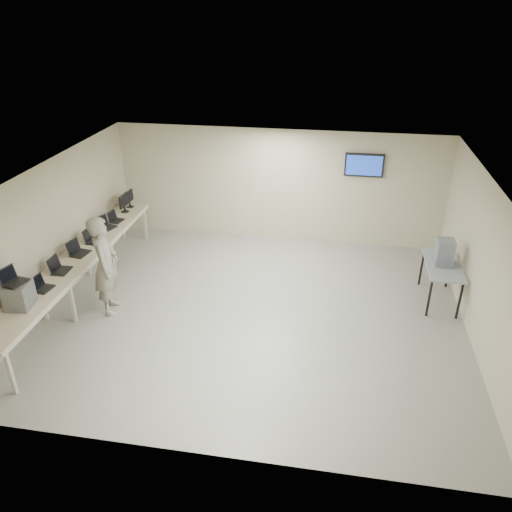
% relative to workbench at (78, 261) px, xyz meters
% --- Properties ---
extents(room, '(8.01, 7.01, 2.81)m').
position_rel_workbench_xyz_m(room, '(3.62, 0.06, 0.58)').
color(room, gray).
rests_on(room, ground).
extents(workbench, '(0.76, 6.00, 0.90)m').
position_rel_workbench_xyz_m(workbench, '(0.00, 0.00, 0.00)').
color(workbench, beige).
rests_on(workbench, ground).
extents(equipment_box, '(0.43, 0.47, 0.45)m').
position_rel_workbench_xyz_m(equipment_box, '(-0.06, -1.80, 0.30)').
color(equipment_box, gray).
rests_on(equipment_box, workbench).
extents(laptop_on_box, '(0.37, 0.41, 0.28)m').
position_rel_workbench_xyz_m(laptop_on_box, '(-0.12, -1.80, 0.59)').
color(laptop_on_box, black).
rests_on(laptop_on_box, equipment_box).
extents(laptop_0, '(0.31, 0.36, 0.26)m').
position_rel_workbench_xyz_m(laptop_0, '(-0.04, -1.23, 0.14)').
color(laptop_0, black).
rests_on(laptop_0, workbench).
extents(laptop_1, '(0.32, 0.39, 0.30)m').
position_rel_workbench_xyz_m(laptop_1, '(-0.07, -0.57, 0.15)').
color(laptop_1, black).
rests_on(laptop_1, workbench).
extents(laptop_2, '(0.37, 0.42, 0.30)m').
position_rel_workbench_xyz_m(laptop_2, '(-0.07, 0.16, 0.15)').
color(laptop_2, black).
rests_on(laptop_2, workbench).
extents(laptop_3, '(0.33, 0.39, 0.29)m').
position_rel_workbench_xyz_m(laptop_3, '(-0.03, 0.75, 0.15)').
color(laptop_3, black).
rests_on(laptop_3, workbench).
extents(laptop_4, '(0.41, 0.44, 0.29)m').
position_rel_workbench_xyz_m(laptop_4, '(-0.06, 1.45, 0.15)').
color(laptop_4, black).
rests_on(laptop_4, workbench).
extents(laptop_5, '(0.31, 0.35, 0.25)m').
position_rel_workbench_xyz_m(laptop_5, '(-0.01, 1.86, 0.14)').
color(laptop_5, black).
rests_on(laptop_5, workbench).
extents(monitor_near, '(0.20, 0.45, 0.44)m').
position_rel_workbench_xyz_m(monitor_near, '(-0.01, 2.44, 0.34)').
color(monitor_near, black).
rests_on(monitor_near, workbench).
extents(monitor_far, '(0.18, 0.41, 0.41)m').
position_rel_workbench_xyz_m(monitor_far, '(-0.01, 2.75, 0.32)').
color(monitor_far, black).
rests_on(monitor_far, workbench).
extents(soldier, '(0.67, 0.84, 1.99)m').
position_rel_workbench_xyz_m(soldier, '(0.79, -0.37, 0.17)').
color(soldier, gray).
rests_on(soldier, ground).
extents(side_table, '(0.66, 1.41, 0.85)m').
position_rel_workbench_xyz_m(side_table, '(7.19, 1.06, -0.05)').
color(side_table, '#89929E').
rests_on(side_table, ground).
extents(storage_bins, '(0.33, 0.36, 0.52)m').
position_rel_workbench_xyz_m(storage_bins, '(7.17, 1.06, 0.28)').
color(storage_bins, '#848BA2').
rests_on(storage_bins, side_table).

